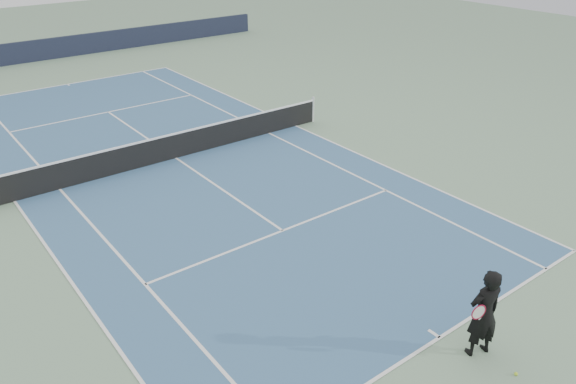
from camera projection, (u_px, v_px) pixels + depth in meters
ground at (176, 158)px, 20.17m from camera, size 80.00×80.00×0.00m
court_surface at (176, 158)px, 20.16m from camera, size 10.97×23.77×0.01m
tennis_net at (175, 145)px, 19.94m from camera, size 12.90×0.10×1.07m
windscreen_far at (32, 51)px, 32.56m from camera, size 30.00×0.25×1.20m
tennis_player at (484, 313)px, 10.94m from camera, size 0.88×0.72×1.98m
tennis_ball at (516, 374)px, 10.80m from camera, size 0.07×0.07×0.07m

